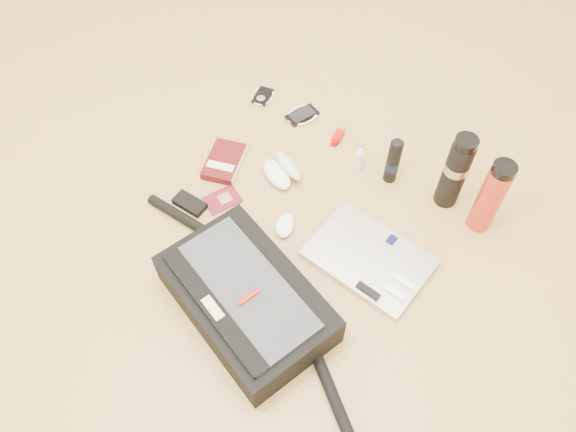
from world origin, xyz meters
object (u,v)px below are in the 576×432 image
(book, at_px, (225,162))
(thermos_black, at_px, (455,171))
(messenger_bag, at_px, (245,298))
(thermos_red, at_px, (491,197))
(laptop, at_px, (369,259))

(book, height_order, thermos_black, thermos_black)
(messenger_bag, height_order, thermos_red, thermos_red)
(laptop, bearing_deg, messenger_bag, -117.83)
(laptop, bearing_deg, thermos_black, 79.74)
(messenger_bag, xyz_separation_m, thermos_black, (0.28, 0.70, 0.08))
(messenger_bag, distance_m, laptop, 0.40)
(laptop, height_order, thermos_red, thermos_red)
(thermos_black, xyz_separation_m, thermos_red, (0.13, -0.02, -0.00))
(thermos_black, bearing_deg, book, -154.77)
(thermos_black, relative_size, thermos_red, 1.02)
(book, bearing_deg, messenger_bag, -63.73)
(laptop, distance_m, thermos_black, 0.38)
(laptop, bearing_deg, book, 179.45)
(laptop, relative_size, thermos_black, 1.25)
(laptop, distance_m, book, 0.60)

